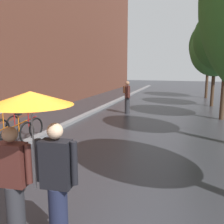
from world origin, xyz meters
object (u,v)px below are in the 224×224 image
parked_bicycle_2 (14,130)px  parked_bicycle_3 (24,126)px  pedestrian_walking_midground (127,96)px  street_tree_3 (215,50)px  couple_under_umbrella (33,146)px  street_tree_4 (209,46)px

parked_bicycle_2 → parked_bicycle_3: (-0.10, 0.66, 0.00)m
parked_bicycle_2 → parked_bicycle_3: same height
parked_bicycle_2 → pedestrian_walking_midground: size_ratio=0.67×
street_tree_3 → parked_bicycle_3: 11.75m
parked_bicycle_2 → couple_under_umbrella: couple_under_umbrella is taller
street_tree_3 → couple_under_umbrella: bearing=-103.2°
couple_under_umbrella → pedestrian_walking_midground: size_ratio=1.27×
street_tree_4 → parked_bicycle_2: (-6.56, -13.87, -3.55)m
parked_bicycle_2 → couple_under_umbrella: (3.51, -3.89, 1.04)m
parked_bicycle_3 → couple_under_umbrella: couple_under_umbrella is taller
street_tree_3 → parked_bicycle_3: size_ratio=4.35×
street_tree_4 → parked_bicycle_3: bearing=-116.8°
street_tree_4 → parked_bicycle_3: size_ratio=5.08×
couple_under_umbrella → street_tree_3: bearing=76.8°
parked_bicycle_2 → street_tree_3: bearing=55.5°
street_tree_4 → couple_under_umbrella: (-3.06, -17.77, -2.52)m
parked_bicycle_3 → pedestrian_walking_midground: 5.80m
parked_bicycle_3 → pedestrian_walking_midground: (2.41, 5.25, 0.52)m
street_tree_4 → street_tree_3: bearing=-88.1°
parked_bicycle_2 → couple_under_umbrella: size_ratio=0.52×
pedestrian_walking_midground → parked_bicycle_2: bearing=-111.4°
couple_under_umbrella → street_tree_4: bearing=80.2°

